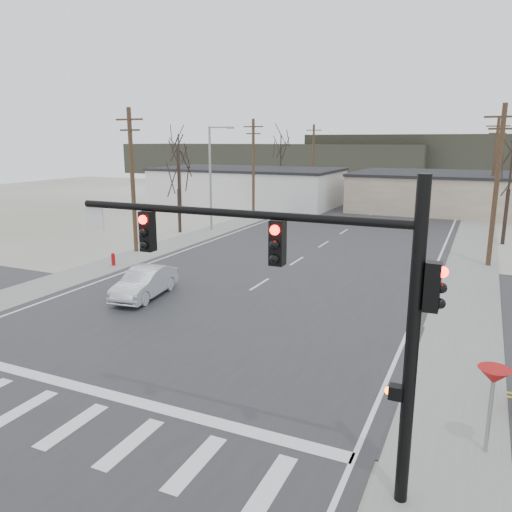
{
  "coord_description": "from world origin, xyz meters",
  "views": [
    {
      "loc": [
        10.86,
        -16.22,
        7.81
      ],
      "look_at": [
        1.52,
        4.2,
        2.6
      ],
      "focal_mm": 35.0,
      "sensor_mm": 36.0,
      "label": 1
    }
  ],
  "objects_px": {
    "fire_hydrant": "(113,259)",
    "car_far_b": "(355,193)",
    "sedan_crossing": "(145,283)",
    "traffic_signal_mast": "(324,289)",
    "car_far_a": "(384,198)"
  },
  "relations": [
    {
      "from": "car_far_a",
      "to": "traffic_signal_mast",
      "type": "bearing_deg",
      "value": 75.25
    },
    {
      "from": "traffic_signal_mast",
      "to": "fire_hydrant",
      "type": "relative_size",
      "value": 10.29
    },
    {
      "from": "fire_hydrant",
      "to": "car_far_b",
      "type": "relative_size",
      "value": 0.24
    },
    {
      "from": "car_far_b",
      "to": "car_far_a",
      "type": "bearing_deg",
      "value": -57.56
    },
    {
      "from": "fire_hydrant",
      "to": "car_far_b",
      "type": "distance_m",
      "value": 44.9
    },
    {
      "from": "fire_hydrant",
      "to": "car_far_a",
      "type": "xyz_separation_m",
      "value": [
        9.81,
        38.53,
        0.42
      ]
    },
    {
      "from": "car_far_a",
      "to": "car_far_b",
      "type": "xyz_separation_m",
      "value": [
        -5.06,
        6.11,
        -0.21
      ]
    },
    {
      "from": "traffic_signal_mast",
      "to": "car_far_a",
      "type": "distance_m",
      "value": 53.52
    },
    {
      "from": "sedan_crossing",
      "to": "car_far_b",
      "type": "relative_size",
      "value": 1.25
    },
    {
      "from": "car_far_a",
      "to": "car_far_b",
      "type": "relative_size",
      "value": 1.57
    },
    {
      "from": "sedan_crossing",
      "to": "car_far_a",
      "type": "bearing_deg",
      "value": 77.11
    },
    {
      "from": "car_far_b",
      "to": "sedan_crossing",
      "type": "bearing_deg",
      "value": -95.91
    },
    {
      "from": "car_far_b",
      "to": "traffic_signal_mast",
      "type": "bearing_deg",
      "value": -84.39
    },
    {
      "from": "fire_hydrant",
      "to": "car_far_b",
      "type": "xyz_separation_m",
      "value": [
        4.75,
        44.64,
        0.21
      ]
    },
    {
      "from": "fire_hydrant",
      "to": "car_far_a",
      "type": "relative_size",
      "value": 0.15
    }
  ]
}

